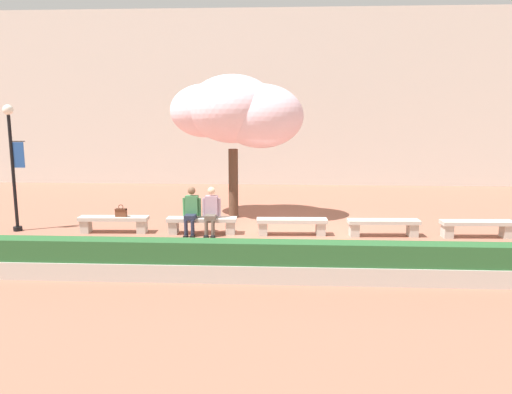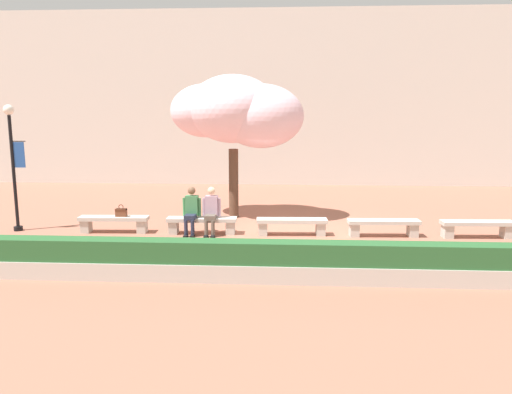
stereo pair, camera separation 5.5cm
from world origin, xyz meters
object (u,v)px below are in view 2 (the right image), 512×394
stone_bench_near_east (384,225)px  person_seated_right (211,209)px  person_seated_left (191,209)px  stone_bench_near_west (202,223)px  stone_bench_east_end (477,226)px  stone_bench_center (292,224)px  handbag (121,212)px  stone_bench_west_end (114,222)px  cherry_tree_main (236,112)px  lamp_post_with_banner (13,156)px

stone_bench_near_east → person_seated_right: person_seated_right is taller
person_seated_left → stone_bench_near_west: bearing=11.1°
stone_bench_east_end → stone_bench_center: bearing=180.0°
stone_bench_near_west → stone_bench_near_east: bearing=0.0°
stone_bench_near_east → person_seated_right: 4.64m
person_seated_right → handbag: bearing=178.5°
stone_bench_west_end → stone_bench_near_west: bearing=0.0°
stone_bench_east_end → cherry_tree_main: 7.58m
handbag → cherry_tree_main: cherry_tree_main is taller
cherry_tree_main → stone_bench_east_end: bearing=-18.4°
stone_bench_near_west → person_seated_right: bearing=-11.2°
person_seated_right → cherry_tree_main: (0.46, 2.25, 2.59)m
stone_bench_near_east → stone_bench_near_west: bearing=180.0°
handbag → cherry_tree_main: (2.96, 2.19, 2.70)m
handbag → cherry_tree_main: bearing=36.4°
stone_bench_near_east → cherry_tree_main: (-4.16, 2.20, 2.98)m
stone_bench_near_west → cherry_tree_main: (0.73, 2.20, 2.98)m
cherry_tree_main → lamp_post_with_banner: bearing=-160.1°
stone_bench_center → lamp_post_with_banner: size_ratio=0.55×
person_seated_left → lamp_post_with_banner: bearing=178.7°
stone_bench_east_end → handbag: bearing=179.9°
person_seated_right → stone_bench_near_west: bearing=168.8°
stone_bench_west_end → handbag: handbag is taller
stone_bench_west_end → stone_bench_near_east: size_ratio=1.00×
stone_bench_west_end → stone_bench_near_west: same height
stone_bench_near_west → handbag: bearing=179.7°
stone_bench_center → cherry_tree_main: (-1.72, 2.20, 2.98)m
stone_bench_center → stone_bench_west_end: bearing=180.0°
stone_bench_east_end → handbag: 9.58m
stone_bench_near_east → lamp_post_with_banner: bearing=179.7°
stone_bench_near_west → stone_bench_center: same height
stone_bench_near_west → cherry_tree_main: cherry_tree_main is taller
stone_bench_east_end → person_seated_left: (-7.61, -0.05, 0.39)m
stone_bench_near_east → cherry_tree_main: size_ratio=0.43×
stone_bench_near_east → person_seated_left: bearing=-179.4°
handbag → person_seated_right: bearing=-1.5°
stone_bench_near_west → handbag: handbag is taller
stone_bench_east_end → handbag: (-9.58, 0.01, 0.27)m
person_seated_left → person_seated_right: (0.54, -0.00, 0.00)m
stone_bench_near_east → handbag: 7.13m
stone_bench_west_end → stone_bench_near_west: (2.45, 0.00, 0.00)m
stone_bench_center → stone_bench_near_east: 2.45m
stone_bench_near_east → person_seated_left: (-5.17, -0.05, 0.39)m
stone_bench_near_west → stone_bench_near_east: same height
stone_bench_near_west → stone_bench_near_east: size_ratio=1.00×
person_seated_left → cherry_tree_main: (1.00, 2.25, 2.59)m
stone_bench_west_end → stone_bench_east_end: 9.79m
stone_bench_center → person_seated_left: 2.75m
cherry_tree_main → stone_bench_near_east: bearing=-27.9°
stone_bench_near_west → stone_bench_near_east: (4.89, 0.00, 0.00)m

